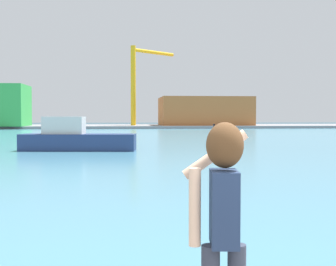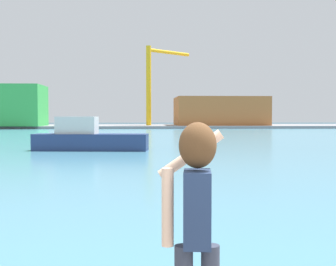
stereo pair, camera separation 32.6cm
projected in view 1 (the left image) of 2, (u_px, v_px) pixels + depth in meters
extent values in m
plane|color=#334751|center=(136.00, 137.00, 52.38)|extent=(220.00, 220.00, 0.00)
cube|color=teal|center=(135.00, 136.00, 54.37)|extent=(140.00, 100.00, 0.02)
cube|color=gray|center=(130.00, 126.00, 94.14)|extent=(140.00, 20.00, 0.50)
cube|color=#1E2D4C|center=(224.00, 208.00, 3.45)|extent=(0.24, 0.36, 0.56)
sphere|color=#E0B293|center=(224.00, 146.00, 3.43)|extent=(0.22, 0.22, 0.22)
ellipsoid|color=#472D19|center=(225.00, 145.00, 3.41)|extent=(0.28, 0.26, 0.34)
cylinder|color=#E0B293|center=(195.00, 207.00, 3.43)|extent=(0.09, 0.09, 0.58)
cylinder|color=#E0B293|center=(215.00, 155.00, 3.65)|extent=(0.53, 0.14, 0.40)
cube|color=black|center=(214.00, 133.00, 3.77)|extent=(0.02, 0.07, 0.14)
cube|color=navy|center=(78.00, 142.00, 31.83)|extent=(8.01, 2.86, 1.15)
cube|color=silver|center=(64.00, 125.00, 31.80)|extent=(2.89, 1.79, 1.19)
cube|color=#B26633|center=(204.00, 111.00, 94.53)|extent=(17.86, 13.41, 5.66)
cylinder|color=yellow|center=(133.00, 86.00, 90.74)|extent=(1.00, 1.00, 15.64)
cylinder|color=yellow|center=(154.00, 52.00, 94.36)|extent=(8.95, 7.52, 0.70)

